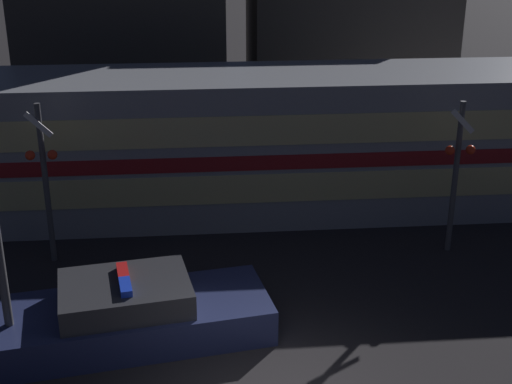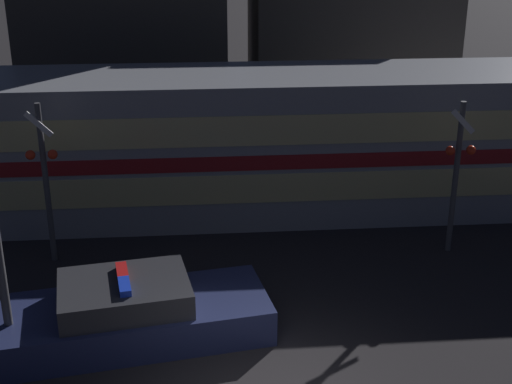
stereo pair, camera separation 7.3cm
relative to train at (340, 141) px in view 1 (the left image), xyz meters
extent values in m
cube|color=gray|center=(0.00, 0.01, 0.00)|extent=(18.37, 3.17, 3.64)
cube|color=maroon|center=(0.00, -1.59, 0.00)|extent=(18.00, 0.03, 0.36)
cube|color=beige|center=(0.00, -1.59, -0.65)|extent=(17.45, 0.02, 0.73)
cube|color=beige|center=(0.00, -1.59, 0.80)|extent=(17.45, 0.02, 0.73)
cube|color=navy|center=(-4.94, -6.02, -1.47)|extent=(5.11, 2.71, 0.70)
cube|color=#333338|center=(-5.13, -6.05, -0.89)|extent=(2.58, 2.07, 0.47)
cube|color=blue|center=(-5.08, -6.34, -0.59)|extent=(0.29, 0.61, 0.12)
cube|color=red|center=(-5.18, -5.76, -0.59)|extent=(0.29, 0.61, 0.12)
cylinder|color=#4C4C51|center=(2.06, -2.95, -0.03)|extent=(0.13, 0.13, 3.57)
sphere|color=red|center=(1.82, -3.08, 0.68)|extent=(0.21, 0.21, 0.21)
sphere|color=red|center=(2.29, -3.08, 0.68)|extent=(0.21, 0.21, 0.21)
cube|color=white|center=(2.06, -3.03, 1.32)|extent=(0.58, 0.03, 0.58)
cylinder|color=#4C4C51|center=(-7.05, -2.68, 0.01)|extent=(0.13, 0.13, 3.66)
sphere|color=red|center=(-7.29, -2.81, 0.75)|extent=(0.21, 0.21, 0.21)
sphere|color=red|center=(-6.82, -2.81, 0.75)|extent=(0.21, 0.21, 0.21)
cube|color=white|center=(-7.05, -2.76, 1.41)|extent=(0.58, 0.03, 0.58)
cube|color=#47423D|center=(-6.07, 7.50, 2.47)|extent=(6.80, 4.40, 8.57)
cube|color=#47423D|center=(1.93, 8.72, 1.91)|extent=(7.06, 4.94, 7.46)
camera|label=1|loc=(-3.78, -17.58, 5.55)|focal=50.00mm
camera|label=2|loc=(-3.71, -17.59, 5.55)|focal=50.00mm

